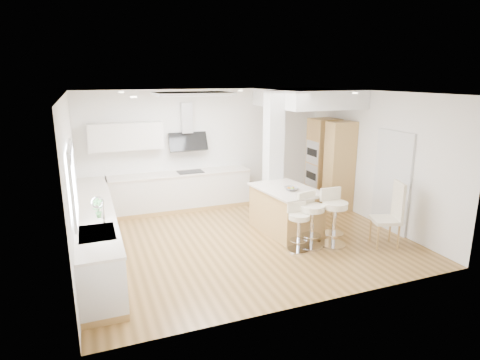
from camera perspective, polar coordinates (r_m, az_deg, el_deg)
name	(u,v)px	position (r m, az deg, el deg)	size (l,w,h in m)	color
ground	(244,239)	(7.94, 0.64, -8.33)	(6.00, 6.00, 0.00)	olive
ceiling	(244,239)	(7.94, 0.64, -8.33)	(6.00, 5.00, 0.02)	white
wall_back	(207,148)	(9.83, -4.77, 4.61)	(6.00, 0.04, 2.80)	white
wall_left	(72,184)	(7.00, -22.77, -0.55)	(0.04, 5.00, 2.80)	white
wall_right	(375,158)	(9.04, 18.64, 3.02)	(0.04, 5.00, 2.80)	white
skylight	(193,94)	(7.65, -6.65, 12.08)	(4.10, 2.10, 0.06)	silver
window_left	(72,179)	(6.06, -22.76, 0.10)	(0.06, 1.28, 1.07)	white
doorway_right	(392,183)	(8.67, 20.79, -0.36)	(0.05, 1.00, 2.10)	#423B34
counter_left	(97,231)	(7.50, -19.73, -6.87)	(0.63, 4.50, 1.35)	tan
counter_back	(173,182)	(9.50, -9.50, -0.24)	(3.62, 0.63, 2.50)	tan
pillar	(273,156)	(8.78, 4.74, 3.41)	(0.35, 0.35, 2.80)	silver
soffit	(307,98)	(9.52, 9.51, 11.42)	(1.78, 2.20, 0.40)	white
oven_column	(329,164)	(9.88, 12.52, 2.29)	(0.63, 1.21, 2.10)	tan
peninsula	(286,210)	(8.20, 6.56, -4.23)	(1.16, 1.61, 0.98)	tan
bar_stool_a	(299,224)	(7.34, 8.32, -6.27)	(0.44, 0.44, 0.89)	silver
bar_stool_b	(311,217)	(7.51, 10.09, -5.20)	(0.55, 0.55, 1.03)	silver
bar_stool_c	(334,214)	(7.66, 13.21, -4.77)	(0.49, 0.49, 1.08)	silver
dining_chair	(392,212)	(7.94, 20.79, -4.28)	(0.60, 0.60, 1.23)	beige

